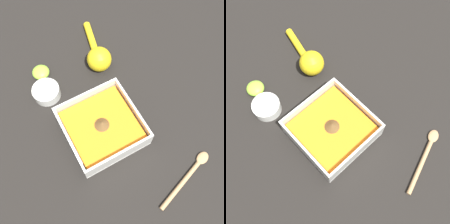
# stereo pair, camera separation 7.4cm
# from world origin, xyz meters

# --- Properties ---
(ground_plane) EXTENTS (4.00, 4.00, 0.00)m
(ground_plane) POSITION_xyz_m (0.00, 0.00, 0.00)
(ground_plane) COLOR black
(square_dish) EXTENTS (0.20, 0.20, 0.07)m
(square_dish) POSITION_xyz_m (0.01, -0.01, 0.02)
(square_dish) COLOR silver
(square_dish) RESTS_ON ground_plane
(spice_bowl) EXTENTS (0.08, 0.08, 0.03)m
(spice_bowl) POSITION_xyz_m (0.10, -0.19, 0.02)
(spice_bowl) COLOR silver
(spice_bowl) RESTS_ON ground_plane
(lemon_squeezer) EXTENTS (0.09, 0.21, 0.08)m
(lemon_squeezer) POSITION_xyz_m (-0.09, -0.22, 0.03)
(lemon_squeezer) COLOR yellow
(lemon_squeezer) RESTS_ON ground_plane
(lemon_half) EXTENTS (0.05, 0.05, 0.03)m
(lemon_half) POSITION_xyz_m (0.09, -0.27, 0.01)
(lemon_half) COLOR #93CC38
(lemon_half) RESTS_ON ground_plane
(wooden_spoon) EXTENTS (0.20, 0.08, 0.01)m
(wooden_spoon) POSITION_xyz_m (-0.13, 0.22, 0.01)
(wooden_spoon) COLOR tan
(wooden_spoon) RESTS_ON ground_plane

